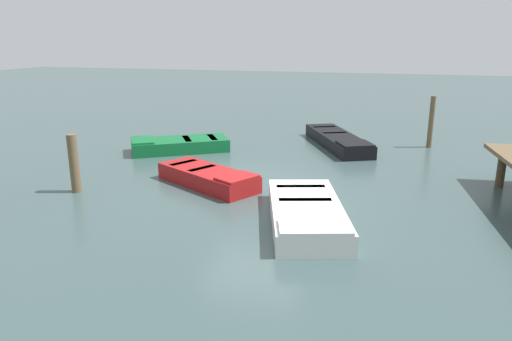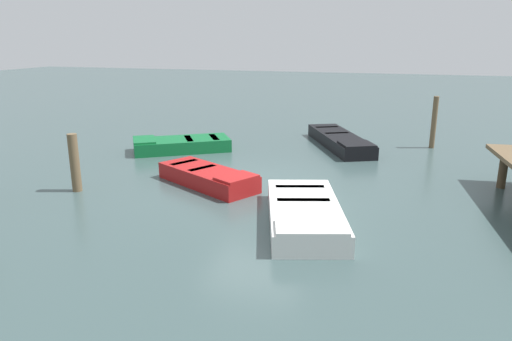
# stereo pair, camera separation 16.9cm
# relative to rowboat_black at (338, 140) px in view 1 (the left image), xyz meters

# --- Properties ---
(ground_plane) EXTENTS (80.00, 80.00, 0.00)m
(ground_plane) POSITION_rel_rowboat_black_xyz_m (4.88, -1.44, -0.22)
(ground_plane) COLOR #384C4C
(rowboat_black) EXTENTS (4.17, 2.77, 0.46)m
(rowboat_black) POSITION_rel_rowboat_black_xyz_m (0.00, 0.00, 0.00)
(rowboat_black) COLOR black
(rowboat_black) RESTS_ON ground_plane
(rowboat_red) EXTENTS (2.27, 2.96, 0.46)m
(rowboat_red) POSITION_rel_rowboat_black_xyz_m (5.32, -2.55, 0.00)
(rowboat_red) COLOR maroon
(rowboat_red) RESTS_ON ground_plane
(rowboat_white) EXTENTS (3.50, 2.24, 0.46)m
(rowboat_white) POSITION_rel_rowboat_black_xyz_m (7.10, 0.25, 0.00)
(rowboat_white) COLOR silver
(rowboat_white) RESTS_ON ground_plane
(rowboat_green) EXTENTS (2.72, 3.25, 0.46)m
(rowboat_green) POSITION_rel_rowboat_black_xyz_m (2.16, -4.82, 0.00)
(rowboat_green) COLOR #0F602D
(rowboat_green) RESTS_ON ground_plane
(mooring_piling_near_right) EXTENTS (0.17, 0.17, 1.71)m
(mooring_piling_near_right) POSITION_rel_rowboat_black_xyz_m (-0.72, 2.96, 0.64)
(mooring_piling_near_right) COLOR brown
(mooring_piling_near_right) RESTS_ON ground_plane
(mooring_piling_far_left) EXTENTS (0.22, 0.22, 1.39)m
(mooring_piling_far_left) POSITION_rel_rowboat_black_xyz_m (6.68, -5.36, 0.48)
(mooring_piling_far_left) COLOR brown
(mooring_piling_far_left) RESTS_ON ground_plane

